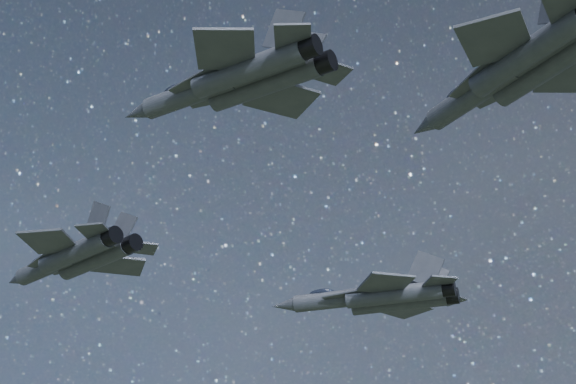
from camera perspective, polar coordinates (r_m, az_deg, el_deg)
The scene contains 4 objects.
jet_lead at distance 76.97m, azimuth -13.54°, elevation -4.08°, with size 18.02×12.62×4.54m.
jet_left at distance 86.14m, azimuth 6.03°, elevation -6.77°, with size 19.40×13.04×4.90m.
jet_right at distance 53.63m, azimuth -3.14°, elevation 7.30°, with size 15.72×11.07×3.98m.
jet_slot at distance 59.16m, azimuth 14.87°, elevation 7.88°, with size 18.44×12.22×4.70m.
Camera 1 is at (36.18, -47.06, 111.30)m, focal length 55.00 mm.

